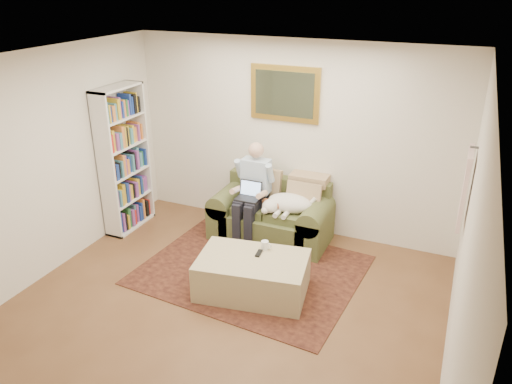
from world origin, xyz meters
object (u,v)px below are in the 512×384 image
Objects in this scene: sofa at (271,219)px; laptop at (249,194)px; bookshelf at (124,160)px; sleeping_dog at (290,203)px; coffee_mug at (265,245)px; ottoman at (252,275)px; seated_man at (251,194)px.

laptop is (-0.24, -0.21, 0.42)m from sofa.
bookshelf is (-1.75, -0.26, 0.31)m from laptop.
coffee_mug is (0.05, -0.95, -0.11)m from sleeping_dog.
ottoman is 0.37m from coffee_mug.
sofa reaches higher than ottoman.
seated_man is (-0.24, -0.14, 0.39)m from sofa.
laptop is 0.47× the size of sleeping_dog.
bookshelf is (-2.27, 0.81, 0.78)m from ottoman.
laptop is at bearing -166.36° from sleeping_dog.
sleeping_dog is (0.28, -0.08, 0.33)m from sofa.
laptop is 3.05× the size of coffee_mug.
laptop is 1.02m from coffee_mug.
coffee_mug is 2.44m from bookshelf.
seated_man is 4.33× the size of laptop.
sofa is 0.53m from laptop.
sofa is 0.79× the size of bookshelf.
ottoman is (0.52, -1.07, -0.48)m from laptop.
ottoman is (0.52, -1.13, -0.44)m from seated_man.
bookshelf is at bearing 166.35° from coffee_mug.
sleeping_dog is 2.34m from bookshelf.
seated_man is 1.81m from bookshelf.
seated_man is at bearing 114.65° from ottoman.
sofa is 2.17m from bookshelf.
sleeping_dog is at bearing 13.64° from laptop.
bookshelf is at bearing -171.50° from laptop.
bookshelf reaches higher than ottoman.
coffee_mug is (0.04, 0.25, 0.27)m from ottoman.
sofa is 1.19× the size of seated_man.
seated_man is at bearing 122.56° from coffee_mug.
bookshelf is at bearing -170.31° from sleeping_dog.
laptop is 1.80m from bookshelf.
bookshelf is (-2.27, -0.39, 0.40)m from sleeping_dog.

